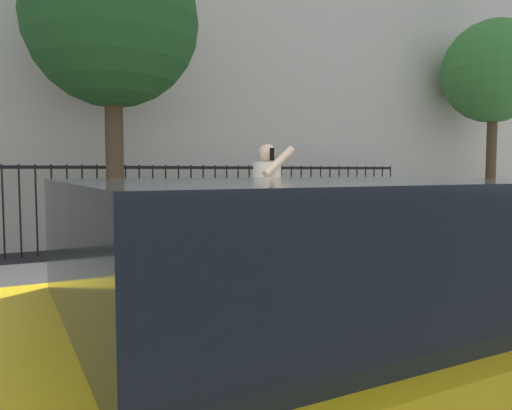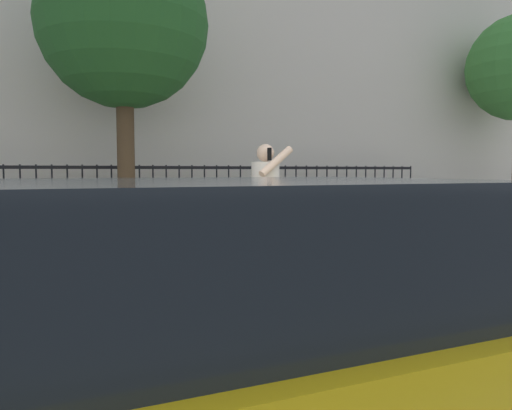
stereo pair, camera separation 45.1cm
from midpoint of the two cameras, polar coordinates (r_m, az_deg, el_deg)
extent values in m
plane|color=black|center=(4.23, 4.39, -16.58)|extent=(60.00, 60.00, 0.00)
cube|color=#B2ADA3|center=(6.12, -6.34, -9.34)|extent=(28.00, 4.40, 0.15)
cube|color=black|center=(9.52, -14.10, 4.28)|extent=(12.00, 0.04, 0.06)
cylinder|color=black|center=(9.33, -28.72, -0.70)|extent=(0.03, 0.03, 1.60)
cylinder|color=black|center=(9.33, -27.15, -0.65)|extent=(0.03, 0.03, 1.60)
cylinder|color=black|center=(9.33, -25.58, -0.60)|extent=(0.03, 0.03, 1.60)
cylinder|color=black|center=(9.33, -24.02, -0.55)|extent=(0.03, 0.03, 1.60)
cylinder|color=black|center=(9.35, -22.45, -0.50)|extent=(0.03, 0.03, 1.60)
cylinder|color=black|center=(9.37, -20.90, -0.45)|extent=(0.03, 0.03, 1.60)
cylinder|color=black|center=(9.40, -19.35, -0.40)|extent=(0.03, 0.03, 1.60)
cylinder|color=black|center=(9.43, -17.81, -0.35)|extent=(0.03, 0.03, 1.60)
cylinder|color=black|center=(9.47, -16.28, -0.30)|extent=(0.03, 0.03, 1.60)
cylinder|color=black|center=(9.52, -14.77, -0.25)|extent=(0.03, 0.03, 1.60)
cylinder|color=black|center=(9.57, -13.27, -0.20)|extent=(0.03, 0.03, 1.60)
cylinder|color=black|center=(9.63, -11.79, -0.15)|extent=(0.03, 0.03, 1.60)
cylinder|color=black|center=(9.70, -10.33, -0.10)|extent=(0.03, 0.03, 1.60)
cylinder|color=black|center=(9.77, -8.90, -0.06)|extent=(0.03, 0.03, 1.60)
cylinder|color=black|center=(9.85, -7.48, -0.01)|extent=(0.03, 0.03, 1.60)
cylinder|color=black|center=(9.94, -6.09, 0.04)|extent=(0.03, 0.03, 1.60)
cylinder|color=black|center=(10.03, -4.72, 0.08)|extent=(0.03, 0.03, 1.60)
cylinder|color=black|center=(10.13, -3.38, 0.13)|extent=(0.03, 0.03, 1.60)
cylinder|color=black|center=(10.23, -2.06, 0.17)|extent=(0.03, 0.03, 1.60)
cylinder|color=black|center=(10.34, -0.77, 0.21)|extent=(0.03, 0.03, 1.60)
cylinder|color=black|center=(10.45, 0.49, 0.25)|extent=(0.03, 0.03, 1.60)
cylinder|color=black|center=(10.57, 1.72, 0.30)|extent=(0.03, 0.03, 1.60)
cylinder|color=black|center=(10.69, 2.93, 0.33)|extent=(0.03, 0.03, 1.60)
cylinder|color=black|center=(10.82, 4.11, 0.37)|extent=(0.03, 0.03, 1.60)
cylinder|color=black|center=(10.95, 5.26, 0.41)|extent=(0.03, 0.03, 1.60)
cylinder|color=black|center=(11.09, 6.39, 0.45)|extent=(0.03, 0.03, 1.60)
cylinder|color=black|center=(11.23, 7.48, 0.48)|extent=(0.03, 0.03, 1.60)
cylinder|color=black|center=(11.37, 8.55, 0.52)|extent=(0.03, 0.03, 1.60)
cylinder|color=black|center=(11.52, 9.59, 0.55)|extent=(0.03, 0.03, 1.60)
cylinder|color=black|center=(11.67, 10.61, 0.58)|extent=(0.03, 0.03, 1.60)
cylinder|color=black|center=(11.82, 11.59, 0.61)|extent=(0.03, 0.03, 1.60)
cylinder|color=black|center=(11.98, 12.56, 0.64)|extent=(0.03, 0.03, 1.60)
cylinder|color=black|center=(12.14, 13.49, 0.67)|extent=(0.03, 0.03, 1.60)
cylinder|color=black|center=(12.31, 14.41, 0.70)|extent=(0.03, 0.03, 1.60)
cube|color=yellow|center=(2.39, 4.80, -18.66)|extent=(4.24, 1.90, 0.70)
cube|color=black|center=(2.12, 0.33, -4.49)|extent=(2.04, 1.65, 0.55)
cylinder|color=black|center=(3.87, 15.45, -13.72)|extent=(0.65, 0.24, 0.64)
cylinder|color=beige|center=(5.90, -0.24, -5.35)|extent=(0.15, 0.15, 0.76)
cylinder|color=beige|center=(6.05, -1.51, -5.11)|extent=(0.15, 0.15, 0.76)
cylinder|color=silver|center=(5.90, -0.89, 1.72)|extent=(0.42, 0.42, 0.69)
sphere|color=beige|center=(5.90, -0.90, 6.12)|extent=(0.21, 0.21, 0.21)
cylinder|color=beige|center=(5.74, 0.42, 5.12)|extent=(0.49, 0.22, 0.38)
cylinder|color=beige|center=(6.05, -2.14, 1.58)|extent=(0.09, 0.09, 0.53)
cube|color=black|center=(5.74, -0.36, 5.97)|extent=(0.03, 0.07, 0.15)
cube|color=brown|center=(6.10, -2.50, 0.82)|extent=(0.23, 0.31, 0.34)
cube|color=brown|center=(8.32, 12.06, -2.19)|extent=(1.60, 0.45, 0.05)
cube|color=brown|center=(8.15, 12.94, -0.36)|extent=(1.60, 0.06, 0.44)
cube|color=#333338|center=(7.94, 8.06, -4.25)|extent=(0.08, 0.41, 0.40)
cube|color=#333338|center=(8.80, 15.61, -3.55)|extent=(0.08, 0.41, 0.40)
cylinder|color=#4C3823|center=(13.67, 24.95, 4.29)|extent=(0.25, 0.25, 3.28)
sphere|color=#387A33|center=(13.90, 25.24, 13.98)|extent=(2.55, 2.55, 2.55)
cylinder|color=#4C3823|center=(8.40, -17.68, 4.42)|extent=(0.29, 0.29, 3.15)
sphere|color=#235623|center=(8.75, -18.03, 19.92)|extent=(2.78, 2.78, 2.78)
camera|label=1|loc=(0.23, -92.09, -0.15)|focal=34.19mm
camera|label=2|loc=(0.23, 87.91, 0.15)|focal=34.19mm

